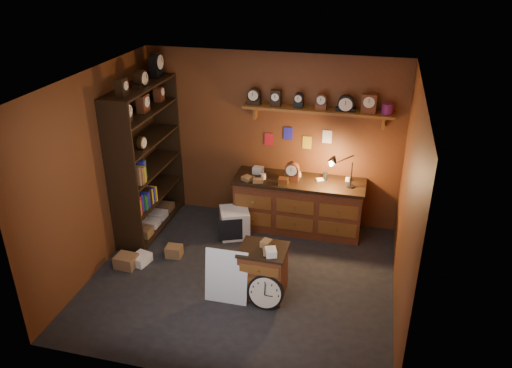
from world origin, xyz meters
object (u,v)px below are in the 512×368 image
object	(u,v)px
shelving_unit	(144,154)
big_round_clock	(266,292)
workbench	(298,202)
low_cabinet	(263,269)

from	to	relation	value
shelving_unit	big_round_clock	xyz separation A→B (m)	(2.23, -1.49, -1.03)
workbench	big_round_clock	xyz separation A→B (m)	(-0.06, -1.98, -0.25)
low_cabinet	big_round_clock	xyz separation A→B (m)	(0.09, -0.26, -0.15)
low_cabinet	workbench	bearing A→B (deg)	85.34
low_cabinet	big_round_clock	distance (m)	0.31
shelving_unit	workbench	world-z (taller)	shelving_unit
shelving_unit	workbench	xyz separation A→B (m)	(2.30, 0.49, -0.78)
shelving_unit	low_cabinet	bearing A→B (deg)	-29.84
shelving_unit	workbench	size ratio (longest dim) A/B	1.28
workbench	low_cabinet	world-z (taller)	workbench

